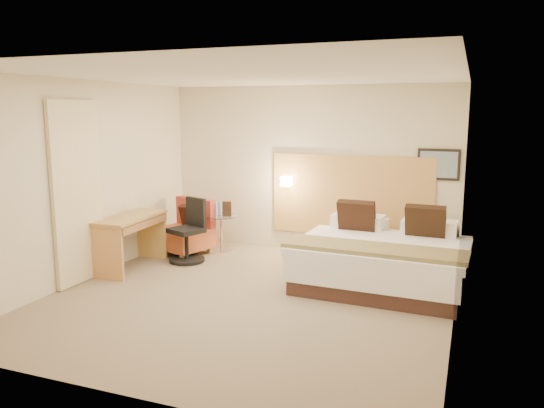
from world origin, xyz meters
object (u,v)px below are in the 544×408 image
at_px(side_table, 221,231).
at_px(desk, 131,227).
at_px(bed, 385,257).
at_px(desk_chair, 189,236).
at_px(lounge_chair, 186,232).

bearing_deg(side_table, desk, -122.02).
height_order(bed, desk_chair, bed).
height_order(bed, side_table, bed).
xyz_separation_m(bed, desk_chair, (-2.98, -0.04, 0.05)).
distance_m(side_table, desk_chair, 0.71).
relative_size(bed, desk_chair, 2.33).
relative_size(lounge_chair, desk, 0.79).
bearing_deg(desk_chair, side_table, 72.56).
distance_m(lounge_chair, desk, 1.12).
xyz_separation_m(desk, desk_chair, (0.60, 0.62, -0.22)).
bearing_deg(desk_chair, desk, -133.92).
bearing_deg(bed, desk_chair, -179.31).
bearing_deg(desk, desk_chair, 46.08).
relative_size(bed, desk, 1.76).
relative_size(desk, desk_chair, 1.33).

